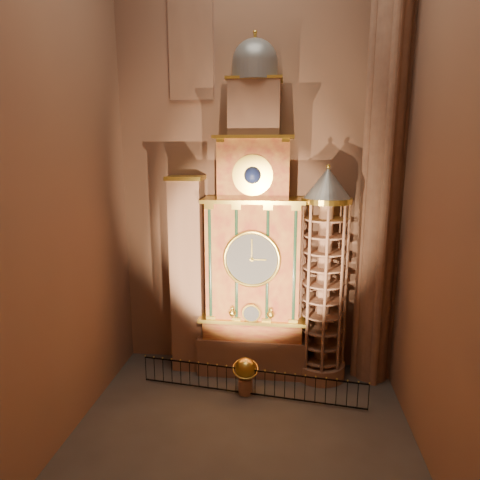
# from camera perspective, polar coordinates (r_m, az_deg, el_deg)

# --- Properties ---
(floor) EXTENTS (14.00, 14.00, 0.00)m
(floor) POSITION_cam_1_polar(r_m,az_deg,el_deg) (19.63, 0.37, -23.73)
(floor) COLOR #383330
(floor) RESTS_ON ground
(wall_back) EXTENTS (22.00, 0.00, 22.00)m
(wall_back) POSITION_cam_1_polar(r_m,az_deg,el_deg) (21.96, 2.13, 10.72)
(wall_back) COLOR #8E674C
(wall_back) RESTS_ON floor
(wall_left) EXTENTS (0.00, 22.00, 22.00)m
(wall_left) POSITION_cam_1_polar(r_m,az_deg,el_deg) (18.13, -22.49, 9.63)
(wall_left) COLOR #8E674C
(wall_left) RESTS_ON floor
(wall_right) EXTENTS (0.00, 22.00, 22.00)m
(wall_right) POSITION_cam_1_polar(r_m,az_deg,el_deg) (16.75, 25.32, 9.29)
(wall_right) COLOR #8E674C
(wall_right) RESTS_ON floor
(astronomical_clock) EXTENTS (5.60, 2.41, 16.70)m
(astronomical_clock) POSITION_cam_1_polar(r_m,az_deg,el_deg) (21.45, 1.83, -0.96)
(astronomical_clock) COLOR #8C634C
(astronomical_clock) RESTS_ON floor
(portrait_tower) EXTENTS (1.80, 1.60, 10.20)m
(portrait_tower) POSITION_cam_1_polar(r_m,az_deg,el_deg) (22.38, -6.93, -4.54)
(portrait_tower) COLOR #8C634C
(portrait_tower) RESTS_ON floor
(stair_turret) EXTENTS (2.50, 2.50, 10.80)m
(stair_turret) POSITION_cam_1_polar(r_m,az_deg,el_deg) (21.56, 11.09, -4.98)
(stair_turret) COLOR #8C634C
(stair_turret) RESTS_ON floor
(gothic_pier) EXTENTS (2.04, 2.04, 22.00)m
(gothic_pier) POSITION_cam_1_polar(r_m,az_deg,el_deg) (21.35, 18.72, 10.09)
(gothic_pier) COLOR #8C634C
(gothic_pier) RESTS_ON floor
(stained_glass_window) EXTENTS (2.20, 0.14, 5.20)m
(stained_glass_window) POSITION_cam_1_polar(r_m,az_deg,el_deg) (22.93, -6.57, 24.55)
(stained_glass_window) COLOR navy
(stained_glass_window) RESTS_ON wall_back
(celestial_globe) EXTENTS (1.39, 1.33, 1.79)m
(celestial_globe) POSITION_cam_1_polar(r_m,az_deg,el_deg) (21.27, 0.73, -17.27)
(celestial_globe) COLOR #8C634C
(celestial_globe) RESTS_ON floor
(iron_railing) EXTENTS (10.67, 1.41, 1.29)m
(iron_railing) POSITION_cam_1_polar(r_m,az_deg,el_deg) (21.28, 1.38, -18.42)
(iron_railing) COLOR black
(iron_railing) RESTS_ON floor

